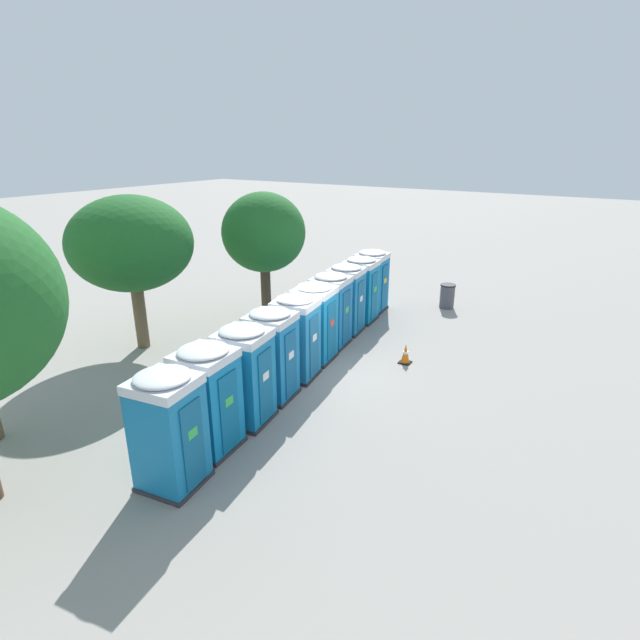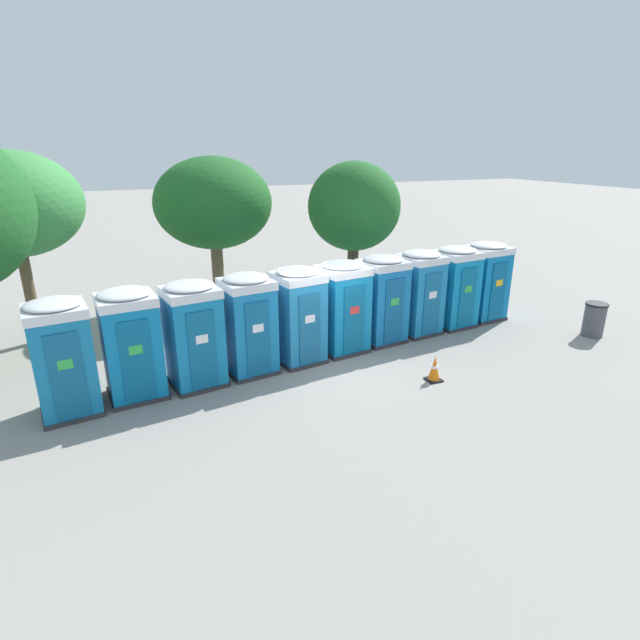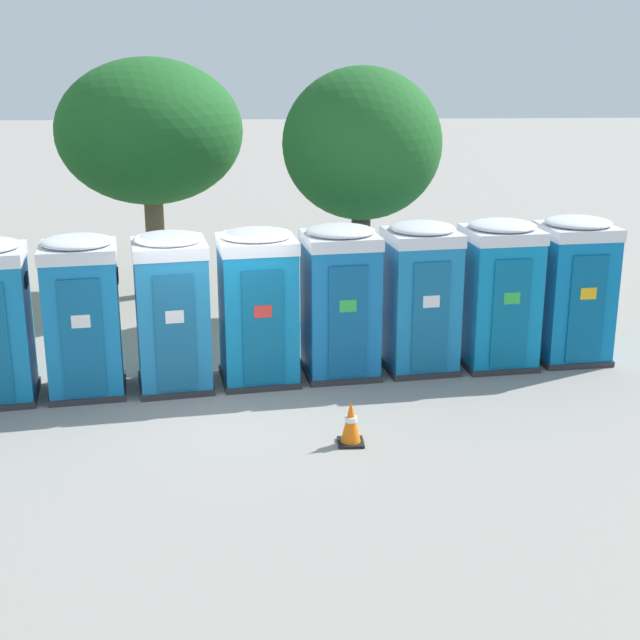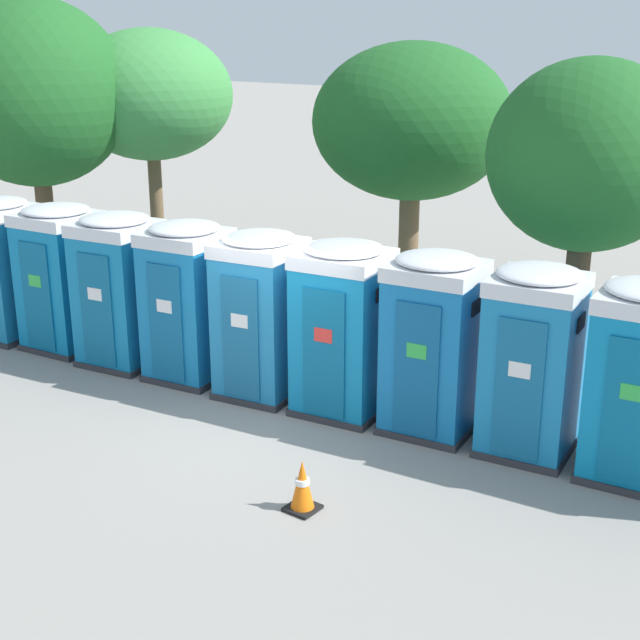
# 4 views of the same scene
# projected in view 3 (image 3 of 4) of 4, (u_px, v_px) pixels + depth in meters

# --- Properties ---
(ground_plane) EXTENTS (120.00, 120.00, 0.00)m
(ground_plane) POSITION_uv_depth(u_px,v_px,m) (221.00, 394.00, 14.18)
(ground_plane) COLOR gray
(portapotty_3) EXTENTS (1.34, 1.36, 2.54)m
(portapotty_3) POSITION_uv_depth(u_px,v_px,m) (83.00, 315.00, 13.93)
(portapotty_3) COLOR #2D2D33
(portapotty_3) RESTS_ON ground
(portapotty_4) EXTENTS (1.35, 1.38, 2.54)m
(portapotty_4) POSITION_uv_depth(u_px,v_px,m) (172.00, 311.00, 14.15)
(portapotty_4) COLOR #2D2D33
(portapotty_4) RESTS_ON ground
(portapotty_5) EXTENTS (1.40, 1.37, 2.54)m
(portapotty_5) POSITION_uv_depth(u_px,v_px,m) (258.00, 306.00, 14.44)
(portapotty_5) COLOR #2D2D33
(portapotty_5) RESTS_ON ground
(portapotty_6) EXTENTS (1.35, 1.35, 2.54)m
(portapotty_6) POSITION_uv_depth(u_px,v_px,m) (340.00, 300.00, 14.74)
(portapotty_6) COLOR #2D2D33
(portapotty_6) RESTS_ON ground
(portapotty_7) EXTENTS (1.32, 1.35, 2.54)m
(portapotty_7) POSITION_uv_depth(u_px,v_px,m) (420.00, 296.00, 14.99)
(portapotty_7) COLOR #2D2D33
(portapotty_7) RESTS_ON ground
(portapotty_8) EXTENTS (1.34, 1.33, 2.54)m
(portapotty_8) POSITION_uv_depth(u_px,v_px,m) (499.00, 293.00, 15.19)
(portapotty_8) COLOR #2D2D33
(portapotty_8) RESTS_ON ground
(portapotty_9) EXTENTS (1.33, 1.32, 2.54)m
(portapotty_9) POSITION_uv_depth(u_px,v_px,m) (573.00, 289.00, 15.47)
(portapotty_9) COLOR #2D2D33
(portapotty_9) RESTS_ON ground
(street_tree_0) EXTENTS (3.97, 3.97, 5.14)m
(street_tree_0) POSITION_uv_depth(u_px,v_px,m) (150.00, 132.00, 18.98)
(street_tree_0) COLOR brown
(street_tree_0) RESTS_ON ground
(street_tree_3) EXTENTS (3.12, 3.12, 4.99)m
(street_tree_3) POSITION_uv_depth(u_px,v_px,m) (362.00, 145.00, 17.35)
(street_tree_3) COLOR #4C3826
(street_tree_3) RESTS_ON ground
(traffic_cone) EXTENTS (0.36, 0.36, 0.64)m
(traffic_cone) POSITION_uv_depth(u_px,v_px,m) (351.00, 423.00, 12.30)
(traffic_cone) COLOR black
(traffic_cone) RESTS_ON ground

